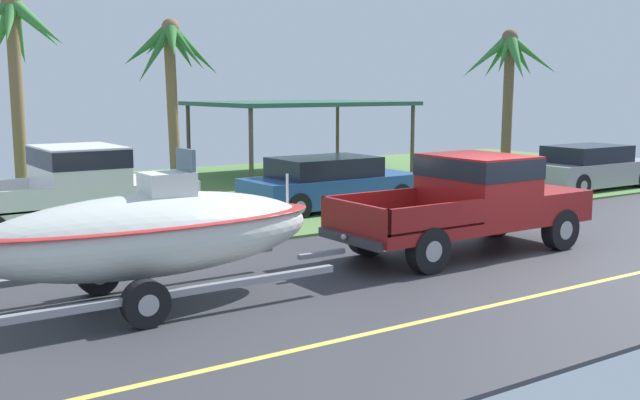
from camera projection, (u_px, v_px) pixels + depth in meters
name	position (u px, v px, depth m)	size (l,w,h in m)	color
ground	(284.00, 203.00, 20.90)	(36.00, 22.00, 0.11)	#38383D
pickup_truck_towing	(476.00, 198.00, 14.63)	(5.44, 1.97, 1.86)	maroon
boat_on_trailer	(151.00, 234.00, 11.00)	(6.26, 2.18, 2.25)	gray
parked_pickup_background	(78.00, 186.00, 16.17)	(5.61, 2.14, 1.91)	silver
parked_sedan_near	(330.00, 184.00, 19.59)	(4.60, 1.93, 1.38)	#234C89
parked_sedan_far	(590.00, 168.00, 23.44)	(4.43, 1.81, 1.38)	#99999E
carport_awning	(300.00, 105.00, 27.04)	(7.03, 5.10, 2.64)	#4C4238
palm_tree_near_left	(509.00, 66.00, 25.16)	(2.82, 3.00, 5.01)	brown
palm_tree_near_right	(172.00, 60.00, 22.87)	(3.01, 2.98, 5.16)	brown
palm_tree_mid	(16.00, 47.00, 19.25)	(3.07, 2.81, 5.48)	brown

